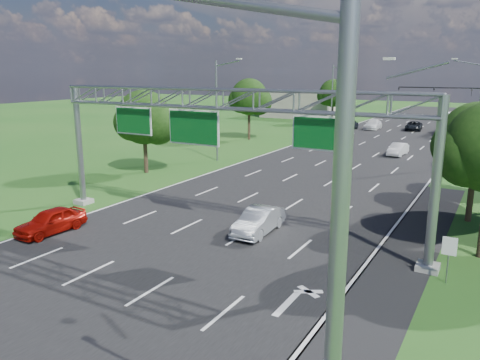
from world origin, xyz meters
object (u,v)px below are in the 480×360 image
Objects in this scene: traffic_signal at (459,98)px; silver_sedan at (259,221)px; sign_gantry at (221,110)px; regulatory_sign at (449,250)px; box_truck at (456,124)px; red_coupe at (51,221)px.

silver_sedan is at bearing -95.59° from traffic_signal.
sign_gantry is 13.25m from regulatory_sign.
box_truck is (0.03, -0.70, -3.66)m from traffic_signal.
box_truck is (7.18, 52.31, -5.39)m from sign_gantry.
traffic_signal is at bearing 95.20° from regulatory_sign.
silver_sedan is 0.51× the size of box_truck.
box_truck is (5.15, 51.64, 0.79)m from silver_sedan.
regulatory_sign is 0.17× the size of traffic_signal.
regulatory_sign reaches higher than red_coupe.
traffic_signal reaches higher than regulatory_sign.
traffic_signal is 60.32m from red_coupe.
traffic_signal is 2.81× the size of silver_sedan.
regulatory_sign is at bearing 13.85° from red_coupe.
traffic_signal is 1.43× the size of box_truck.
traffic_signal reaches higher than box_truck.
regulatory_sign is 0.51× the size of red_coupe.
red_coupe is at bearing -104.78° from traffic_signal.
silver_sedan reaches higher than red_coupe.
sign_gantry is 5.41× the size of silver_sedan.
sign_gantry reaches higher than regulatory_sign.
regulatory_sign is at bearing -11.58° from silver_sedan.
red_coupe is 11.77m from silver_sedan.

